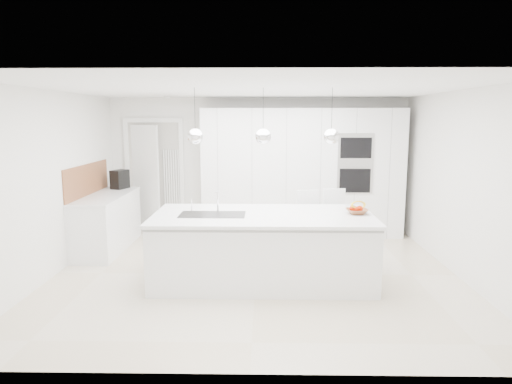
{
  "coord_description": "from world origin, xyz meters",
  "views": [
    {
      "loc": [
        0.12,
        -6.03,
        2.12
      ],
      "look_at": [
        0.0,
        0.3,
        1.1
      ],
      "focal_mm": 32.0,
      "sensor_mm": 36.0,
      "label": 1
    }
  ],
  "objects_px": {
    "bar_stool_right": "(335,227)",
    "bar_stool_left": "(308,227)",
    "fruit_bowl": "(357,211)",
    "island_base": "(263,250)",
    "espresso_machine": "(120,179)"
  },
  "relations": [
    {
      "from": "bar_stool_left",
      "to": "bar_stool_right",
      "type": "height_order",
      "value": "bar_stool_right"
    },
    {
      "from": "bar_stool_right",
      "to": "bar_stool_left",
      "type": "bearing_deg",
      "value": 166.42
    },
    {
      "from": "fruit_bowl",
      "to": "bar_stool_right",
      "type": "xyz_separation_m",
      "value": [
        -0.16,
        0.78,
        -0.39
      ]
    },
    {
      "from": "fruit_bowl",
      "to": "bar_stool_right",
      "type": "height_order",
      "value": "bar_stool_right"
    },
    {
      "from": "island_base",
      "to": "fruit_bowl",
      "type": "bearing_deg",
      "value": 3.76
    },
    {
      "from": "fruit_bowl",
      "to": "bar_stool_left",
      "type": "xyz_separation_m",
      "value": [
        -0.55,
        0.79,
        -0.41
      ]
    },
    {
      "from": "fruit_bowl",
      "to": "bar_stool_right",
      "type": "distance_m",
      "value": 0.89
    },
    {
      "from": "fruit_bowl",
      "to": "bar_stool_left",
      "type": "distance_m",
      "value": 1.05
    },
    {
      "from": "fruit_bowl",
      "to": "bar_stool_right",
      "type": "bearing_deg",
      "value": 101.47
    },
    {
      "from": "bar_stool_left",
      "to": "bar_stool_right",
      "type": "distance_m",
      "value": 0.39
    },
    {
      "from": "bar_stool_left",
      "to": "espresso_machine",
      "type": "bearing_deg",
      "value": 147.01
    },
    {
      "from": "espresso_machine",
      "to": "bar_stool_right",
      "type": "xyz_separation_m",
      "value": [
        3.59,
        -1.32,
        -0.52
      ]
    },
    {
      "from": "fruit_bowl",
      "to": "bar_stool_left",
      "type": "bearing_deg",
      "value": 124.57
    },
    {
      "from": "island_base",
      "to": "bar_stool_left",
      "type": "relative_size",
      "value": 2.65
    },
    {
      "from": "island_base",
      "to": "fruit_bowl",
      "type": "xyz_separation_m",
      "value": [
        1.22,
        0.08,
        0.5
      ]
    }
  ]
}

